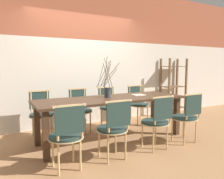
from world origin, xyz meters
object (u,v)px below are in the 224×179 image
Objects in this scene: chair_far_center at (109,105)px; book_stack at (138,95)px; dining_table at (112,103)px; chair_near_center at (157,120)px; vase_centerpiece at (107,90)px; shelving_rack at (173,87)px.

chair_far_center is 3.64× the size of book_stack.
book_stack is at bearing 3.80° from dining_table.
dining_table is at bearing 65.78° from chair_far_center.
chair_near_center is 1.04m from vase_centerpiece.
chair_near_center is at bearing -62.44° from vase_centerpiece.
shelving_rack is at bearing 27.85° from book_stack.
dining_table is 3.07× the size of chair_near_center.
vase_centerpiece is 0.66m from book_stack.
book_stack is 0.16× the size of shelving_rack.
shelving_rack reaches higher than dining_table.
dining_table is 0.61m from book_stack.
vase_centerpiece is at bearing 175.13° from book_stack.
chair_near_center is (0.40, -0.75, -0.19)m from dining_table.
shelving_rack is (1.89, 1.00, -0.02)m from book_stack.
chair_far_center is at bearing 65.78° from dining_table.
dining_table is at bearing 117.91° from chair_near_center.
chair_far_center is (-0.06, 1.51, 0.00)m from chair_near_center.
book_stack is 2.14m from shelving_rack.
chair_far_center is 0.81m from book_stack.
shelving_rack is (2.16, 0.29, 0.28)m from chair_far_center.
vase_centerpiece is (-0.04, 0.10, 0.22)m from dining_table.
vase_centerpiece reaches higher than book_stack.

